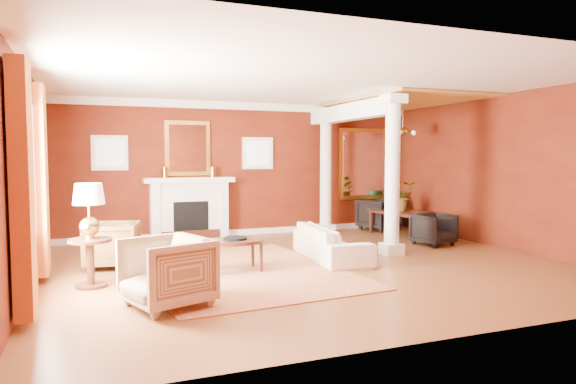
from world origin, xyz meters
name	(u,v)px	position (x,y,z in m)	size (l,w,h in m)	color
ground	(310,265)	(0.00, 0.00, 0.00)	(8.00, 8.00, 0.00)	brown
room_shell	(310,138)	(0.00, 0.00, 2.02)	(8.04, 7.04, 2.92)	#61200D
fireplace	(190,208)	(-1.30, 3.32, 0.65)	(1.85, 0.42, 1.29)	white
overmantel_mirror	(188,148)	(-1.30, 3.45, 1.90)	(0.95, 0.07, 1.15)	gold
flank_window_left	(110,153)	(-2.85, 3.46, 1.80)	(0.70, 0.07, 0.70)	white
flank_window_right	(258,153)	(0.25, 3.46, 1.80)	(0.70, 0.07, 0.70)	white
left_window	(31,182)	(-3.89, -0.60, 1.42)	(0.21, 2.55, 2.60)	white
column_front	(392,174)	(1.70, 0.30, 1.43)	(0.36, 0.36, 2.80)	white
column_back	(326,170)	(1.70, 3.00, 1.43)	(0.36, 0.36, 2.80)	white
header_beam	(350,112)	(1.70, 1.90, 2.62)	(0.30, 3.20, 0.32)	white
amber_ceiling	(402,101)	(2.85, 1.75, 2.87)	(2.30, 3.40, 0.04)	gold
dining_mirror	(363,164)	(2.90, 3.45, 1.55)	(1.30, 0.07, 1.70)	gold
chandelier	(403,132)	(2.90, 1.80, 2.25)	(0.60, 0.62, 0.75)	#A77C34
crown_trim	(247,106)	(0.00, 3.46, 2.82)	(8.00, 0.08, 0.16)	white
base_trim	(247,232)	(0.00, 3.46, 0.06)	(8.00, 0.08, 0.12)	white
rug	(241,271)	(-1.16, -0.04, 0.01)	(2.87, 3.82, 0.02)	maroon
sofa	(331,237)	(0.53, 0.33, 0.38)	(1.93, 0.56, 0.76)	beige
armchair_leopard	(112,242)	(-2.94, 0.96, 0.39)	(0.77, 0.72, 0.79)	black
armchair_stripe	(167,269)	(-2.44, -1.48, 0.45)	(0.87, 0.81, 0.89)	tan
coffee_table	(235,243)	(-1.22, 0.00, 0.44)	(0.96, 0.96, 0.49)	#32160E
coffee_book	(234,232)	(-1.25, -0.02, 0.61)	(0.18, 0.02, 0.25)	#32160E
side_table	(89,219)	(-3.26, -0.20, 0.91)	(0.55, 0.55, 1.38)	#32160E
dining_table	(405,216)	(3.15, 2.04, 0.43)	(1.54, 0.54, 0.86)	#32160E
dining_chair_near	(434,228)	(2.99, 0.81, 0.34)	(0.66, 0.62, 0.68)	black
dining_chair_far	(379,213)	(3.08, 3.00, 0.40)	(0.78, 0.73, 0.81)	black
green_urn	(394,215)	(3.50, 3.00, 0.35)	(0.37, 0.37, 0.89)	#154224
potted_plant	(401,185)	(3.08, 2.10, 1.11)	(0.58, 0.64, 0.50)	#26591E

